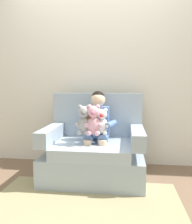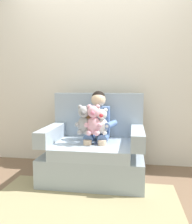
{
  "view_description": "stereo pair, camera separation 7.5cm",
  "coord_description": "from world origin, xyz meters",
  "px_view_note": "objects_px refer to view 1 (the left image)",
  "views": [
    {
      "loc": [
        0.36,
        -2.59,
        1.07
      ],
      "look_at": [
        0.03,
        -0.05,
        0.78
      ],
      "focal_mm": 37.48,
      "sensor_mm": 36.0,
      "label": 1
    },
    {
      "loc": [
        0.43,
        -2.58,
        1.07
      ],
      "look_at": [
        0.03,
        -0.05,
        0.78
      ],
      "focal_mm": 37.48,
      "sensor_mm": 36.0,
      "label": 2
    }
  ],
  "objects_px": {
    "plush_white": "(102,122)",
    "plush_pink": "(94,121)",
    "plush_grey": "(84,121)",
    "armchair": "(94,151)",
    "plush_brown": "(90,122)",
    "seated_child": "(97,123)"
  },
  "relations": [
    {
      "from": "armchair",
      "to": "plush_grey",
      "type": "bearing_deg",
      "value": -120.03
    },
    {
      "from": "plush_grey",
      "to": "plush_brown",
      "type": "bearing_deg",
      "value": 25.32
    },
    {
      "from": "plush_white",
      "to": "plush_brown",
      "type": "height_order",
      "value": "plush_white"
    },
    {
      "from": "plush_white",
      "to": "plush_pink",
      "type": "bearing_deg",
      "value": -165.51
    },
    {
      "from": "armchair",
      "to": "plush_white",
      "type": "distance_m",
      "value": 0.4
    },
    {
      "from": "plush_grey",
      "to": "seated_child",
      "type": "bearing_deg",
      "value": 53.25
    },
    {
      "from": "armchair",
      "to": "plush_white",
      "type": "xyz_separation_m",
      "value": [
        0.1,
        -0.13,
        0.36
      ]
    },
    {
      "from": "armchair",
      "to": "seated_child",
      "type": "height_order",
      "value": "seated_child"
    },
    {
      "from": "plush_brown",
      "to": "plush_pink",
      "type": "bearing_deg",
      "value": -47.6
    },
    {
      "from": "armchair",
      "to": "plush_pink",
      "type": "distance_m",
      "value": 0.42
    },
    {
      "from": "armchair",
      "to": "plush_pink",
      "type": "relative_size",
      "value": 3.36
    },
    {
      "from": "armchair",
      "to": "plush_grey",
      "type": "height_order",
      "value": "armchair"
    },
    {
      "from": "armchair",
      "to": "plush_pink",
      "type": "height_order",
      "value": "armchair"
    },
    {
      "from": "armchair",
      "to": "plush_brown",
      "type": "height_order",
      "value": "armchair"
    },
    {
      "from": "plush_white",
      "to": "plush_grey",
      "type": "bearing_deg",
      "value": 175.51
    },
    {
      "from": "armchair",
      "to": "plush_grey",
      "type": "distance_m",
      "value": 0.42
    },
    {
      "from": "armchair",
      "to": "plush_white",
      "type": "relative_size",
      "value": 3.84
    },
    {
      "from": "plush_grey",
      "to": "plush_white",
      "type": "bearing_deg",
      "value": 7.98
    },
    {
      "from": "plush_grey",
      "to": "plush_brown",
      "type": "xyz_separation_m",
      "value": [
        0.06,
        0.03,
        -0.02
      ]
    },
    {
      "from": "plush_white",
      "to": "plush_brown",
      "type": "distance_m",
      "value": 0.13
    },
    {
      "from": "seated_child",
      "to": "plush_pink",
      "type": "relative_size",
      "value": 2.48
    },
    {
      "from": "armchair",
      "to": "plush_brown",
      "type": "relative_size",
      "value": 4.07
    }
  ]
}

